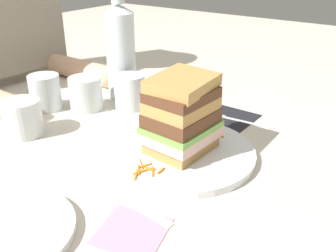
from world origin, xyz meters
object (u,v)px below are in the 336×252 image
at_px(juice_glass, 130,93).
at_px(empty_tumbler_2, 45,92).
at_px(main_plate, 181,153).
at_px(side_plate, 2,233).
at_px(sandwich, 182,116).
at_px(napkin_dark, 224,117).
at_px(water_bottle, 121,50).
at_px(napkin_pink, 132,231).
at_px(fork, 233,118).
at_px(empty_tumbler_1, 86,93).
at_px(knife, 125,200).
at_px(empty_tumbler_0, 23,118).

distance_m(juice_glass, empty_tumbler_2, 0.20).
height_order(main_plate, side_plate, main_plate).
height_order(sandwich, napkin_dark, sandwich).
height_order(water_bottle, napkin_pink, water_bottle).
bearing_deg(main_plate, fork, -1.34).
bearing_deg(side_plate, sandwich, -13.12).
xyz_separation_m(napkin_dark, empty_tumbler_1, (-0.15, 0.30, 0.04)).
bearing_deg(empty_tumbler_2, napkin_dark, -61.56).
xyz_separation_m(main_plate, juice_glass, (0.12, 0.23, 0.03)).
xyz_separation_m(fork, water_bottle, (-0.03, 0.31, 0.12)).
height_order(sandwich, empty_tumbler_1, sandwich).
height_order(water_bottle, empty_tumbler_2, water_bottle).
distance_m(knife, empty_tumbler_1, 0.39).
bearing_deg(knife, napkin_dark, 3.71).
bearing_deg(empty_tumbler_1, water_bottle, -6.27).
bearing_deg(sandwich, empty_tumbler_1, 79.72).
distance_m(empty_tumbler_0, empty_tumbler_2, 0.14).
height_order(main_plate, knife, main_plate).
bearing_deg(empty_tumbler_1, juice_glass, -51.50).
bearing_deg(juice_glass, napkin_dark, -69.28).
relative_size(empty_tumbler_2, side_plate, 0.42).
bearing_deg(napkin_pink, juice_glass, 41.10).
bearing_deg(napkin_dark, water_bottle, 96.04).
bearing_deg(side_plate, napkin_dark, -6.30).
bearing_deg(napkin_dark, main_plate, -175.09).
bearing_deg(sandwich, main_plate, -161.76).
height_order(knife, side_plate, side_plate).
distance_m(napkin_dark, water_bottle, 0.31).
distance_m(water_bottle, empty_tumbler_0, 0.30).
bearing_deg(sandwich, juice_glass, 62.10).
distance_m(juice_glass, side_plate, 0.47).
bearing_deg(empty_tumbler_0, main_plate, -70.06).
relative_size(sandwich, napkin_dark, 1.10).
xyz_separation_m(water_bottle, empty_tumbler_0, (-0.29, 0.02, -0.08)).
bearing_deg(empty_tumbler_1, napkin_pink, -125.76).
relative_size(napkin_dark, juice_glass, 1.58).
xyz_separation_m(main_plate, knife, (-0.16, -0.01, -0.01)).
distance_m(sandwich, napkin_dark, 0.22).
bearing_deg(sandwich, napkin_pink, -163.88).
bearing_deg(water_bottle, side_plate, -155.65).
distance_m(juice_glass, napkin_pink, 0.45).
xyz_separation_m(main_plate, empty_tumbler_2, (0.00, 0.39, 0.04)).
bearing_deg(side_plate, fork, -8.65).
relative_size(empty_tumbler_1, napkin_pink, 0.86).
bearing_deg(napkin_dark, napkin_pink, -169.27).
bearing_deg(empty_tumbler_2, empty_tumbler_1, -54.24).
bearing_deg(empty_tumbler_0, empty_tumbler_1, -1.15).
xyz_separation_m(napkin_dark, water_bottle, (-0.03, 0.28, 0.12)).
relative_size(napkin_dark, side_plate, 0.66).
xyz_separation_m(main_plate, fork, (0.21, -0.00, -0.00)).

